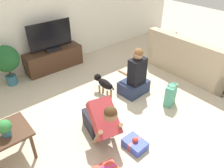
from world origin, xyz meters
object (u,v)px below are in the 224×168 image
object	(u,v)px
dog	(103,83)
gift_bag_a	(170,95)
person_sitting	(135,78)
sofa_right	(192,60)
tv	(51,38)
gift_box_a	(135,144)
person_kneeling	(101,120)
potted_plant_back_left	(6,60)
tv_console	(54,59)
tabletop_plant	(5,127)

from	to	relation	value
dog	gift_bag_a	size ratio (longest dim) A/B	1.35
person_sitting	sofa_right	bearing A→B (deg)	167.90
tv	gift_bag_a	bearing A→B (deg)	-69.43
tv	gift_box_a	bearing A→B (deg)	-94.48
person_kneeling	tv	bearing A→B (deg)	91.92
sofa_right	potted_plant_back_left	world-z (taller)	sofa_right
gift_bag_a	dog	bearing A→B (deg)	124.58
gift_box_a	tv_console	bearing A→B (deg)	85.52
person_kneeling	gift_box_a	world-z (taller)	person_kneeling
tv_console	gift_bag_a	distance (m)	2.70
tv	tv_console	bearing A→B (deg)	0.00
gift_box_a	sofa_right	bearing A→B (deg)	16.98
tv_console	tabletop_plant	size ratio (longest dim) A/B	5.76
tv_console	tabletop_plant	world-z (taller)	tabletop_plant
sofa_right	gift_box_a	xyz separation A→B (m)	(-2.47, -0.75, -0.23)
tv	gift_bag_a	size ratio (longest dim) A/B	2.33
tv	person_kneeling	world-z (taller)	tv
sofa_right	dog	size ratio (longest dim) A/B	3.39
person_sitting	gift_box_a	distance (m)	1.38
person_kneeling	gift_box_a	size ratio (longest dim) A/B	2.54
tv_console	potted_plant_back_left	distance (m)	1.04
tv	tabletop_plant	distance (m)	2.55
sofa_right	gift_bag_a	distance (m)	1.37
person_kneeling	potted_plant_back_left	bearing A→B (deg)	115.64
dog	person_sitting	bearing A→B (deg)	141.88
gift_bag_a	person_kneeling	bearing A→B (deg)	174.43
person_kneeling	dog	bearing A→B (deg)	63.91
tv_console	dog	size ratio (longest dim) A/B	2.27
gift_bag_a	tabletop_plant	world-z (taller)	tabletop_plant
tv	sofa_right	bearing A→B (deg)	-42.86
tv_console	tabletop_plant	xyz separation A→B (m)	(-1.60, -1.98, 0.36)
gift_box_a	potted_plant_back_left	bearing A→B (deg)	105.44
sofa_right	tv_console	distance (m)	3.06
tv	dog	distance (m)	1.61
sofa_right	gift_box_a	size ratio (longest dim) A/B	5.78
tabletop_plant	tv	bearing A→B (deg)	50.96
dog	tabletop_plant	world-z (taller)	tabletop_plant
potted_plant_back_left	tabletop_plant	bearing A→B (deg)	-107.57
person_kneeling	tabletop_plant	world-z (taller)	person_kneeling
tv	person_kneeling	distance (m)	2.47
person_kneeling	dog	world-z (taller)	person_kneeling
potted_plant_back_left	gift_bag_a	world-z (taller)	potted_plant_back_left
dog	tabletop_plant	bearing A→B (deg)	13.26
tv	person_sitting	size ratio (longest dim) A/B	1.04
sofa_right	tv	distance (m)	3.10
dog	tv	bearing A→B (deg)	-81.66
person_kneeling	gift_bag_a	size ratio (longest dim) A/B	2.02
person_kneeling	dog	distance (m)	1.14
potted_plant_back_left	person_sitting	xyz separation A→B (m)	(1.71, -1.82, -0.21)
sofa_right	gift_box_a	distance (m)	2.59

